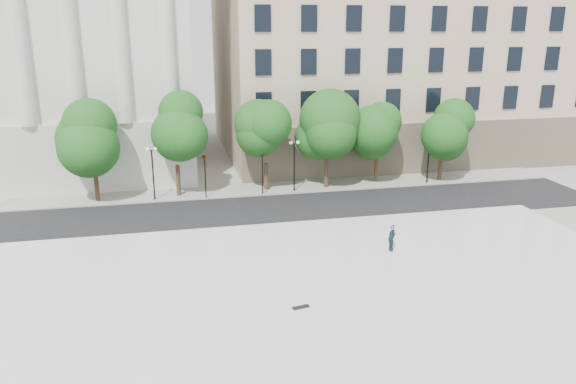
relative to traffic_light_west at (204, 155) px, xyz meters
name	(u,v)px	position (x,y,z in m)	size (l,w,h in m)	color
ground	(277,337)	(1.55, -22.30, -3.65)	(160.00, 160.00, 0.00)	#A7A49E
plaza	(266,302)	(1.55, -19.30, -3.43)	(44.00, 22.00, 0.45)	silver
street	(231,214)	(1.55, -4.30, -3.64)	(60.00, 8.00, 0.02)	black
far_sidewalk	(223,191)	(1.55, 1.70, -3.59)	(60.00, 4.00, 0.12)	#AAA89D
building_west	(29,34)	(-15.45, 16.27, 9.23)	(31.50, 27.65, 25.60)	silver
building_east	(383,49)	(21.55, 16.61, 7.49)	(36.00, 26.15, 23.00)	#C3B094
traffic_light_west	(204,155)	(0.00, 0.00, 0.00)	(0.87, 1.66, 4.16)	black
traffic_light_east	(262,152)	(4.74, 0.00, 0.03)	(0.80, 1.74, 4.19)	black
person_lying	(391,248)	(10.15, -14.80, -2.98)	(0.60, 0.39, 1.64)	black
skateboard	(301,307)	(3.06, -20.65, -3.16)	(0.84, 0.22, 0.09)	black
street_trees	(277,134)	(6.24, 1.12, 1.29)	(33.94, 5.13, 7.65)	#382619
lamp_posts	(225,161)	(1.70, 0.30, -0.66)	(37.49, 0.28, 4.47)	black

